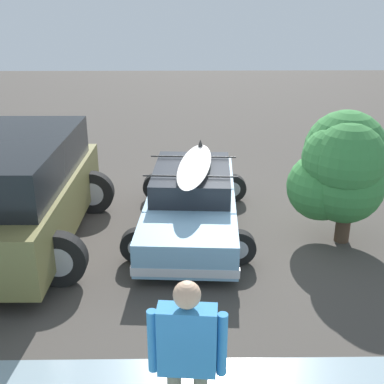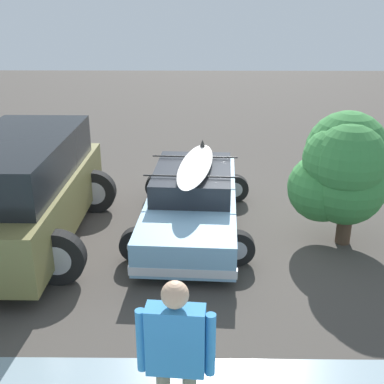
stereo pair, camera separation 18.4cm
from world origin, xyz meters
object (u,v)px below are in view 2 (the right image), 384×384
(person_bystander, at_px, (176,352))
(suv_car, at_px, (22,190))
(sedan_car, at_px, (193,199))
(bush_near_left, at_px, (341,169))

(person_bystander, bearing_deg, suv_car, -56.26)
(suv_car, xyz_separation_m, person_bystander, (-2.81, 4.21, 0.11))
(sedan_car, distance_m, suv_car, 3.01)
(person_bystander, bearing_deg, bush_near_left, -121.49)
(suv_car, bearing_deg, bush_near_left, -179.38)
(sedan_car, xyz_separation_m, person_bystander, (0.10, 4.82, 0.54))
(sedan_car, relative_size, person_bystander, 2.42)
(sedan_car, relative_size, suv_car, 0.94)
(sedan_car, height_order, bush_near_left, bush_near_left)
(bush_near_left, bearing_deg, suv_car, 0.62)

